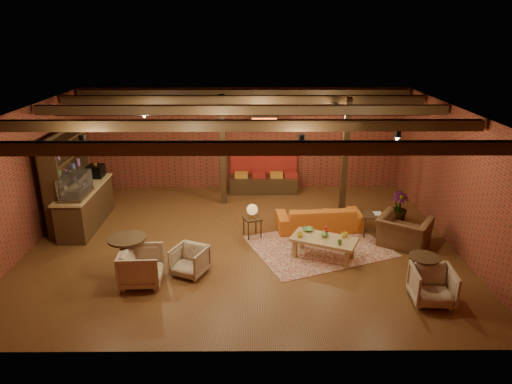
{
  "coord_description": "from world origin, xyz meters",
  "views": [
    {
      "loc": [
        0.27,
        -10.06,
        4.97
      ],
      "look_at": [
        0.34,
        0.2,
        1.21
      ],
      "focal_mm": 32.0,
      "sensor_mm": 36.0,
      "label": 1
    }
  ],
  "objects_px": {
    "coffee_table": "(323,240)",
    "armchair_b": "(190,260)",
    "side_table_book": "(374,216)",
    "armchair_right": "(404,227)",
    "side_table_lamp": "(252,212)",
    "round_table_right": "(423,267)",
    "plant_tall": "(402,178)",
    "sofa": "(319,218)",
    "round_table_left": "(128,249)",
    "armchair_a": "(141,265)",
    "armchair_far": "(433,284)"
  },
  "relations": [
    {
      "from": "armchair_right",
      "to": "side_table_book",
      "type": "distance_m",
      "value": 0.83
    },
    {
      "from": "armchair_b",
      "to": "armchair_right",
      "type": "bearing_deg",
      "value": 38.68
    },
    {
      "from": "coffee_table",
      "to": "armchair_b",
      "type": "bearing_deg",
      "value": -166.38
    },
    {
      "from": "coffee_table",
      "to": "round_table_left",
      "type": "distance_m",
      "value": 4.26
    },
    {
      "from": "armchair_a",
      "to": "round_table_right",
      "type": "relative_size",
      "value": 1.18
    },
    {
      "from": "side_table_lamp",
      "to": "armchair_right",
      "type": "bearing_deg",
      "value": -8.66
    },
    {
      "from": "coffee_table",
      "to": "side_table_book",
      "type": "xyz_separation_m",
      "value": [
        1.42,
        1.16,
        0.1
      ]
    },
    {
      "from": "armchair_right",
      "to": "round_table_right",
      "type": "distance_m",
      "value": 1.87
    },
    {
      "from": "round_table_left",
      "to": "armchair_far",
      "type": "relative_size",
      "value": 1.07
    },
    {
      "from": "sofa",
      "to": "armchair_b",
      "type": "height_order",
      "value": "armchair_b"
    },
    {
      "from": "armchair_a",
      "to": "armchair_far",
      "type": "height_order",
      "value": "armchair_a"
    },
    {
      "from": "coffee_table",
      "to": "armchair_b",
      "type": "distance_m",
      "value": 3.01
    },
    {
      "from": "armchair_b",
      "to": "armchair_right",
      "type": "relative_size",
      "value": 0.6
    },
    {
      "from": "sofa",
      "to": "side_table_book",
      "type": "distance_m",
      "value": 1.37
    },
    {
      "from": "plant_tall",
      "to": "sofa",
      "type": "bearing_deg",
      "value": -167.64
    },
    {
      "from": "armchair_a",
      "to": "armchair_b",
      "type": "distance_m",
      "value": 1.0
    },
    {
      "from": "sofa",
      "to": "armchair_a",
      "type": "distance_m",
      "value": 4.75
    },
    {
      "from": "sofa",
      "to": "coffee_table",
      "type": "xyz_separation_m",
      "value": [
        -0.12,
        -1.55,
        0.12
      ]
    },
    {
      "from": "armchair_far",
      "to": "plant_tall",
      "type": "relative_size",
      "value": 0.32
    },
    {
      "from": "round_table_left",
      "to": "round_table_right",
      "type": "height_order",
      "value": "round_table_left"
    },
    {
      "from": "round_table_right",
      "to": "plant_tall",
      "type": "bearing_deg",
      "value": 80.97
    },
    {
      "from": "side_table_lamp",
      "to": "sofa",
      "type": "bearing_deg",
      "value": 14.12
    },
    {
      "from": "armchair_b",
      "to": "side_table_book",
      "type": "distance_m",
      "value": 4.73
    },
    {
      "from": "side_table_lamp",
      "to": "plant_tall",
      "type": "relative_size",
      "value": 0.35
    },
    {
      "from": "side_table_book",
      "to": "plant_tall",
      "type": "height_order",
      "value": "plant_tall"
    },
    {
      "from": "armchair_b",
      "to": "armchair_far",
      "type": "xyz_separation_m",
      "value": [
        4.73,
        -1.06,
        0.05
      ]
    },
    {
      "from": "sofa",
      "to": "plant_tall",
      "type": "xyz_separation_m",
      "value": [
        2.19,
        0.48,
        0.9
      ]
    },
    {
      "from": "round_table_left",
      "to": "side_table_book",
      "type": "bearing_deg",
      "value": 17.86
    },
    {
      "from": "round_table_right",
      "to": "armchair_far",
      "type": "distance_m",
      "value": 0.49
    },
    {
      "from": "round_table_left",
      "to": "armchair_far",
      "type": "distance_m",
      "value": 6.12
    },
    {
      "from": "side_table_lamp",
      "to": "round_table_right",
      "type": "bearing_deg",
      "value": -35.43
    },
    {
      "from": "armchair_b",
      "to": "round_table_left",
      "type": "bearing_deg",
      "value": -158.45
    },
    {
      "from": "armchair_a",
      "to": "sofa",
      "type": "bearing_deg",
      "value": -59.4
    },
    {
      "from": "armchair_b",
      "to": "sofa",
      "type": "bearing_deg",
      "value": 60.72
    },
    {
      "from": "coffee_table",
      "to": "side_table_book",
      "type": "relative_size",
      "value": 2.55
    },
    {
      "from": "side_table_lamp",
      "to": "round_table_left",
      "type": "distance_m",
      "value": 3.15
    },
    {
      "from": "round_table_left",
      "to": "coffee_table",
      "type": "bearing_deg",
      "value": 8.77
    },
    {
      "from": "round_table_right",
      "to": "side_table_book",
      "type": "bearing_deg",
      "value": 98.51
    },
    {
      "from": "coffee_table",
      "to": "side_table_book",
      "type": "distance_m",
      "value": 1.84
    },
    {
      "from": "coffee_table",
      "to": "plant_tall",
      "type": "bearing_deg",
      "value": 41.25
    },
    {
      "from": "coffee_table",
      "to": "round_table_left",
      "type": "height_order",
      "value": "round_table_left"
    },
    {
      "from": "round_table_left",
      "to": "armchair_a",
      "type": "xyz_separation_m",
      "value": [
        0.36,
        -0.42,
        -0.14
      ]
    },
    {
      "from": "sofa",
      "to": "round_table_right",
      "type": "xyz_separation_m",
      "value": [
        1.66,
        -2.84,
        0.15
      ]
    },
    {
      "from": "side_table_book",
      "to": "armchair_b",
      "type": "bearing_deg",
      "value": -156.67
    },
    {
      "from": "armchair_far",
      "to": "sofa",
      "type": "bearing_deg",
      "value": 120.71
    },
    {
      "from": "round_table_left",
      "to": "armchair_right",
      "type": "height_order",
      "value": "armchair_right"
    },
    {
      "from": "armchair_b",
      "to": "plant_tall",
      "type": "height_order",
      "value": "plant_tall"
    },
    {
      "from": "armchair_right",
      "to": "sofa",
      "type": "bearing_deg",
      "value": 6.15
    },
    {
      "from": "armchair_a",
      "to": "armchair_b",
      "type": "relative_size",
      "value": 1.23
    },
    {
      "from": "round_table_right",
      "to": "plant_tall",
      "type": "height_order",
      "value": "plant_tall"
    }
  ]
}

